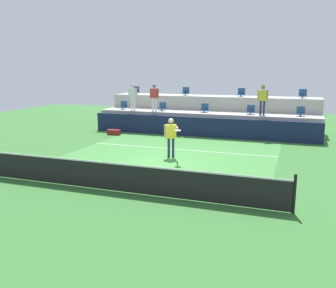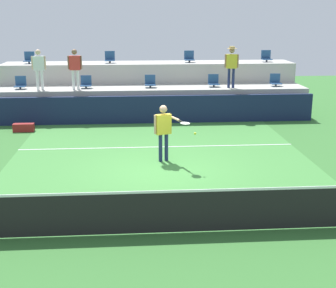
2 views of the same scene
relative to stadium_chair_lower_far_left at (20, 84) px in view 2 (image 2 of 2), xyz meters
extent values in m
plane|color=#336B2D|center=(5.36, -7.23, -1.46)|extent=(40.00, 40.00, 0.00)
cube|color=#3D7F38|center=(5.36, -6.23, -1.46)|extent=(9.00, 10.00, 0.01)
cube|color=white|center=(5.36, -4.83, -1.46)|extent=(9.00, 0.06, 0.00)
cube|color=black|center=(5.36, -11.23, -1.01)|extent=(10.40, 0.01, 0.87)
cube|color=white|center=(5.36, -11.23, -0.57)|extent=(10.40, 0.02, 0.05)
cube|color=#141E42|center=(5.36, -1.23, -0.91)|extent=(13.00, 0.16, 1.10)
cube|color=#ADAAA3|center=(5.36, 0.07, -0.84)|extent=(13.00, 1.80, 1.25)
cube|color=#ADAAA3|center=(5.36, 1.87, -0.41)|extent=(13.00, 1.80, 2.10)
cylinder|color=#2D2D33|center=(0.00, -0.08, -0.16)|extent=(0.08, 0.08, 0.10)
cube|color=navy|center=(0.00, -0.08, -0.09)|extent=(0.44, 0.40, 0.04)
cube|color=navy|center=(0.00, 0.10, 0.12)|extent=(0.44, 0.04, 0.38)
cylinder|color=#2D2D33|center=(2.67, -0.08, -0.16)|extent=(0.08, 0.08, 0.10)
cube|color=navy|center=(2.67, -0.08, -0.09)|extent=(0.44, 0.40, 0.04)
cube|color=navy|center=(2.67, 0.10, 0.12)|extent=(0.44, 0.04, 0.38)
cylinder|color=#2D2D33|center=(5.33, -0.08, -0.16)|extent=(0.08, 0.08, 0.10)
cube|color=navy|center=(5.33, -0.08, -0.09)|extent=(0.44, 0.40, 0.04)
cube|color=navy|center=(5.33, 0.10, 0.12)|extent=(0.44, 0.04, 0.38)
cylinder|color=#2D2D33|center=(8.01, -0.08, -0.16)|extent=(0.08, 0.08, 0.10)
cube|color=navy|center=(8.01, -0.08, -0.09)|extent=(0.44, 0.40, 0.04)
cube|color=navy|center=(8.01, 0.10, 0.12)|extent=(0.44, 0.04, 0.38)
cylinder|color=#2D2D33|center=(10.68, -0.08, -0.16)|extent=(0.08, 0.08, 0.10)
cube|color=navy|center=(10.68, -0.08, -0.09)|extent=(0.44, 0.40, 0.04)
cube|color=navy|center=(10.68, 0.10, 0.12)|extent=(0.44, 0.04, 0.38)
cylinder|color=#2D2D33|center=(0.06, 1.72, 0.69)|extent=(0.08, 0.08, 0.10)
cube|color=navy|center=(0.06, 1.72, 0.76)|extent=(0.44, 0.40, 0.04)
cube|color=navy|center=(0.06, 1.90, 0.97)|extent=(0.44, 0.04, 0.38)
cylinder|color=#2D2D33|center=(3.60, 1.72, 0.69)|extent=(0.08, 0.08, 0.10)
cube|color=navy|center=(3.60, 1.72, 0.76)|extent=(0.44, 0.40, 0.04)
cube|color=navy|center=(3.60, 1.90, 0.97)|extent=(0.44, 0.04, 0.38)
cylinder|color=#2D2D33|center=(7.18, 1.72, 0.69)|extent=(0.08, 0.08, 0.10)
cube|color=navy|center=(7.18, 1.72, 0.76)|extent=(0.44, 0.40, 0.04)
cube|color=navy|center=(7.18, 1.90, 0.97)|extent=(0.44, 0.04, 0.38)
cylinder|color=#2D2D33|center=(10.73, 1.72, 0.69)|extent=(0.08, 0.08, 0.10)
cube|color=navy|center=(10.73, 1.72, 0.76)|extent=(0.44, 0.40, 0.04)
cube|color=navy|center=(10.73, 1.90, 0.97)|extent=(0.44, 0.04, 0.38)
cylinder|color=navy|center=(5.37, -6.41, -1.05)|extent=(0.14, 0.14, 0.83)
cylinder|color=navy|center=(5.55, -6.34, -1.05)|extent=(0.14, 0.14, 0.83)
cube|color=yellow|center=(5.46, -6.38, -0.34)|extent=(0.49, 0.32, 0.59)
sphere|color=tan|center=(5.46, -6.38, 0.12)|extent=(0.29, 0.29, 0.23)
cylinder|color=tan|center=(5.21, -6.46, -0.32)|extent=(0.09, 0.09, 0.56)
cylinder|color=tan|center=(5.79, -6.53, -0.14)|extent=(0.25, 0.52, 0.07)
cylinder|color=black|center=(5.92, -6.88, -0.14)|extent=(0.12, 0.26, 0.04)
ellipsoid|color=silver|center=(6.01, -7.14, -0.14)|extent=(0.35, 0.39, 0.03)
cylinder|color=white|center=(0.78, -0.39, 0.18)|extent=(0.12, 0.12, 0.80)
cylinder|color=white|center=(0.96, -0.38, 0.18)|extent=(0.12, 0.12, 0.80)
cube|color=white|center=(0.87, -0.38, 0.86)|extent=(0.44, 0.21, 0.56)
sphere|color=beige|center=(0.87, -0.38, 1.30)|extent=(0.23, 0.23, 0.22)
cylinder|color=beige|center=(0.62, -0.40, 0.88)|extent=(0.07, 0.07, 0.53)
cylinder|color=beige|center=(1.12, -0.37, 0.88)|extent=(0.07, 0.07, 0.53)
cylinder|color=white|center=(2.20, -0.39, 0.18)|extent=(0.11, 0.11, 0.80)
cylinder|color=white|center=(2.39, -0.38, 0.18)|extent=(0.11, 0.11, 0.80)
cube|color=red|center=(2.29, -0.38, 0.87)|extent=(0.44, 0.19, 0.57)
sphere|color=#846047|center=(2.29, -0.38, 1.30)|extent=(0.22, 0.22, 0.22)
cylinder|color=#846047|center=(2.04, -0.39, 0.88)|extent=(0.07, 0.07, 0.53)
cylinder|color=#846047|center=(2.54, -0.38, 0.88)|extent=(0.07, 0.07, 0.53)
cylinder|color=navy|center=(8.58, -0.37, 0.19)|extent=(0.12, 0.12, 0.81)
cylinder|color=navy|center=(8.76, -0.40, 0.19)|extent=(0.12, 0.12, 0.81)
cube|color=yellow|center=(8.67, -0.38, 0.88)|extent=(0.46, 0.24, 0.57)
sphere|color=#A87A5B|center=(8.67, -0.38, 1.32)|extent=(0.25, 0.25, 0.22)
cylinder|color=#A87A5B|center=(8.42, -0.35, 0.90)|extent=(0.08, 0.08, 0.54)
cylinder|color=#A87A5B|center=(8.92, -0.42, 0.90)|extent=(0.08, 0.08, 0.54)
cylinder|color=tan|center=(8.67, -0.38, 1.40)|extent=(0.44, 0.44, 0.01)
cylinder|color=tan|center=(8.67, -0.38, 1.44)|extent=(0.26, 0.26, 0.09)
sphere|color=#CCE033|center=(6.27, -7.34, -0.39)|extent=(0.07, 0.07, 0.07)
cube|color=maroon|center=(0.51, -2.31, -1.31)|extent=(0.76, 0.28, 0.30)
camera|label=1|loc=(10.47, -20.76, 2.24)|focal=38.61mm
camera|label=2|loc=(4.56, -20.03, 2.82)|focal=51.35mm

